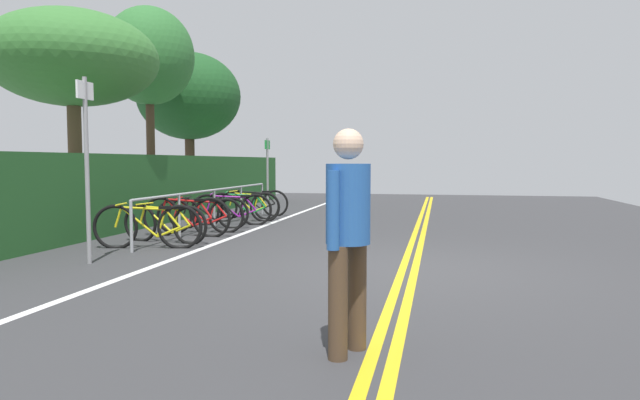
{
  "coord_description": "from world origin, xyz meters",
  "views": [
    {
      "loc": [
        -7.34,
        -0.38,
        1.4
      ],
      "look_at": [
        2.66,
        1.76,
        0.7
      ],
      "focal_mm": 31.49,
      "sensor_mm": 36.0,
      "label": 1
    }
  ],
  "objects_px": {
    "bicycle_5": "(232,209)",
    "sign_post_near": "(87,153)",
    "bicycle_0": "(148,226)",
    "tree_mid": "(72,60)",
    "bicycle_6": "(244,207)",
    "sign_post_far": "(267,168)",
    "bicycle_4": "(209,213)",
    "bicycle_7": "(248,205)",
    "tree_far_right": "(149,57)",
    "tree_extra": "(189,97)",
    "pedestrian": "(348,226)",
    "bicycle_2": "(186,217)",
    "bicycle_1": "(165,224)",
    "bicycle_3": "(201,215)",
    "bicycle_8": "(255,203)",
    "bike_rack": "(214,199)"
  },
  "relations": [
    {
      "from": "sign_post_far",
      "to": "tree_mid",
      "type": "relative_size",
      "value": 0.45
    },
    {
      "from": "bicycle_1",
      "to": "bicycle_3",
      "type": "distance_m",
      "value": 1.38
    },
    {
      "from": "tree_far_right",
      "to": "bicycle_7",
      "type": "bearing_deg",
      "value": -110.13
    },
    {
      "from": "sign_post_far",
      "to": "tree_far_right",
      "type": "bearing_deg",
      "value": 97.52
    },
    {
      "from": "bicycle_0",
      "to": "bicycle_5",
      "type": "bearing_deg",
      "value": -2.04
    },
    {
      "from": "bicycle_8",
      "to": "tree_far_right",
      "type": "relative_size",
      "value": 0.31
    },
    {
      "from": "tree_mid",
      "to": "tree_extra",
      "type": "bearing_deg",
      "value": 5.9
    },
    {
      "from": "bicycle_7",
      "to": "tree_far_right",
      "type": "relative_size",
      "value": 0.29
    },
    {
      "from": "tree_mid",
      "to": "sign_post_far",
      "type": "bearing_deg",
      "value": -34.28
    },
    {
      "from": "bicycle_2",
      "to": "tree_mid",
      "type": "relative_size",
      "value": 0.39
    },
    {
      "from": "bicycle_4",
      "to": "bicycle_3",
      "type": "bearing_deg",
      "value": -169.12
    },
    {
      "from": "sign_post_far",
      "to": "bicycle_2",
      "type": "bearing_deg",
      "value": 179.49
    },
    {
      "from": "bicycle_2",
      "to": "pedestrian",
      "type": "distance_m",
      "value": 7.04
    },
    {
      "from": "bicycle_5",
      "to": "tree_far_right",
      "type": "distance_m",
      "value": 5.78
    },
    {
      "from": "bicycle_6",
      "to": "sign_post_near",
      "type": "bearing_deg",
      "value": 177.7
    },
    {
      "from": "bicycle_2",
      "to": "sign_post_far",
      "type": "bearing_deg",
      "value": -0.51
    },
    {
      "from": "bike_rack",
      "to": "tree_mid",
      "type": "height_order",
      "value": "tree_mid"
    },
    {
      "from": "bicycle_8",
      "to": "tree_far_right",
      "type": "height_order",
      "value": "tree_far_right"
    },
    {
      "from": "tree_far_right",
      "to": "bicycle_8",
      "type": "bearing_deg",
      "value": -98.2
    },
    {
      "from": "bicycle_7",
      "to": "bicycle_5",
      "type": "bearing_deg",
      "value": -175.21
    },
    {
      "from": "bicycle_4",
      "to": "pedestrian",
      "type": "height_order",
      "value": "pedestrian"
    },
    {
      "from": "bicycle_0",
      "to": "bike_rack",
      "type": "bearing_deg",
      "value": 0.48
    },
    {
      "from": "bicycle_7",
      "to": "sign_post_far",
      "type": "xyz_separation_m",
      "value": [
        1.61,
        0.0,
        0.91
      ]
    },
    {
      "from": "sign_post_near",
      "to": "bicycle_6",
      "type": "bearing_deg",
      "value": -2.3
    },
    {
      "from": "pedestrian",
      "to": "sign_post_near",
      "type": "bearing_deg",
      "value": 54.95
    },
    {
      "from": "bicycle_0",
      "to": "tree_mid",
      "type": "height_order",
      "value": "tree_mid"
    },
    {
      "from": "bicycle_0",
      "to": "bicycle_1",
      "type": "distance_m",
      "value": 0.67
    },
    {
      "from": "bicycle_2",
      "to": "tree_extra",
      "type": "relative_size",
      "value": 0.35
    },
    {
      "from": "tree_extra",
      "to": "bike_rack",
      "type": "bearing_deg",
      "value": -151.15
    },
    {
      "from": "tree_far_right",
      "to": "tree_extra",
      "type": "distance_m",
      "value": 3.37
    },
    {
      "from": "bicycle_1",
      "to": "sign_post_near",
      "type": "bearing_deg",
      "value": 178.64
    },
    {
      "from": "bicycle_4",
      "to": "bicycle_5",
      "type": "bearing_deg",
      "value": -20.85
    },
    {
      "from": "bicycle_7",
      "to": "bicycle_1",
      "type": "bearing_deg",
      "value": 179.31
    },
    {
      "from": "tree_far_right",
      "to": "tree_extra",
      "type": "height_order",
      "value": "tree_far_right"
    },
    {
      "from": "bicycle_3",
      "to": "bicycle_7",
      "type": "distance_m",
      "value": 2.8
    },
    {
      "from": "pedestrian",
      "to": "tree_mid",
      "type": "distance_m",
      "value": 9.78
    },
    {
      "from": "tree_far_right",
      "to": "tree_extra",
      "type": "relative_size",
      "value": 1.12
    },
    {
      "from": "bicycle_4",
      "to": "tree_far_right",
      "type": "bearing_deg",
      "value": 43.4
    },
    {
      "from": "bicycle_4",
      "to": "bicycle_2",
      "type": "bearing_deg",
      "value": -175.89
    },
    {
      "from": "bicycle_2",
      "to": "bicycle_3",
      "type": "height_order",
      "value": "bicycle_2"
    },
    {
      "from": "bike_rack",
      "to": "tree_far_right",
      "type": "xyz_separation_m",
      "value": [
        3.23,
        3.21,
        3.63
      ]
    },
    {
      "from": "sign_post_near",
      "to": "bicycle_2",
      "type": "bearing_deg",
      "value": -1.05
    },
    {
      "from": "bicycle_1",
      "to": "sign_post_far",
      "type": "xyz_separation_m",
      "value": [
        5.79,
        -0.05,
        0.91
      ]
    },
    {
      "from": "tree_mid",
      "to": "bicycle_8",
      "type": "bearing_deg",
      "value": -40.1
    },
    {
      "from": "sign_post_near",
      "to": "sign_post_far",
      "type": "bearing_deg",
      "value": -0.71
    },
    {
      "from": "bicycle_5",
      "to": "sign_post_near",
      "type": "relative_size",
      "value": 0.68
    },
    {
      "from": "bicycle_1",
      "to": "sign_post_far",
      "type": "bearing_deg",
      "value": -0.48
    },
    {
      "from": "sign_post_far",
      "to": "sign_post_near",
      "type": "bearing_deg",
      "value": 179.29
    },
    {
      "from": "tree_mid",
      "to": "tree_extra",
      "type": "height_order",
      "value": "tree_extra"
    },
    {
      "from": "bicycle_3",
      "to": "bicycle_1",
      "type": "bearing_deg",
      "value": 177.92
    }
  ]
}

